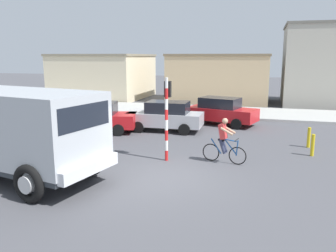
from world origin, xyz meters
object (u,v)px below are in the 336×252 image
at_px(bollard_far, 309,137).
at_px(car_red_near, 221,111).
at_px(traffic_light_pole, 167,107).
at_px(car_white_mid, 97,117).
at_px(bollard_near, 313,145).
at_px(truck_foreground, 23,130).
at_px(cyclist, 224,141).
at_px(car_far_side, 166,116).

bearing_deg(bollard_far, car_red_near, 136.31).
bearing_deg(car_red_near, traffic_light_pole, -98.08).
height_order(traffic_light_pole, car_red_near, traffic_light_pole).
distance_m(car_white_mid, bollard_near, 10.61).
distance_m(truck_foreground, cyclist, 7.02).
relative_size(traffic_light_pole, car_white_mid, 0.75).
bearing_deg(car_far_side, bollard_near, -23.20).
height_order(traffic_light_pole, bollard_near, traffic_light_pole).
xyz_separation_m(cyclist, car_far_side, (-3.72, 4.92, -0.05)).
xyz_separation_m(traffic_light_pole, bollard_far, (5.50, 3.53, -1.62)).
relative_size(truck_foreground, traffic_light_pole, 1.81).
bearing_deg(cyclist, truck_foreground, -148.90).
distance_m(traffic_light_pole, car_far_side, 5.54).
relative_size(cyclist, car_white_mid, 0.40).
bearing_deg(bollard_near, car_red_near, 128.15).
bearing_deg(car_far_side, car_white_mid, -158.69).
distance_m(truck_foreground, bollard_near, 10.88).
distance_m(cyclist, car_red_near, 7.57).
height_order(car_white_mid, car_far_side, same).
height_order(cyclist, bollard_near, cyclist).
distance_m(car_far_side, bollard_far, 7.26).
bearing_deg(truck_foreground, cyclist, 31.10).
relative_size(cyclist, bollard_near, 1.91).
distance_m(car_white_mid, car_far_side, 3.66).
bearing_deg(car_red_near, bollard_far, -43.69).
distance_m(traffic_light_pole, car_red_near, 7.92).
bearing_deg(car_red_near, bollard_near, -51.85).
relative_size(car_white_mid, bollard_near, 4.76).
bearing_deg(car_white_mid, cyclist, -26.72).
distance_m(traffic_light_pole, bollard_near, 6.12).
height_order(truck_foreground, car_far_side, truck_foreground).
distance_m(traffic_light_pole, bollard_far, 6.74).
xyz_separation_m(traffic_light_pole, car_white_mid, (-4.97, 3.83, -1.25)).
bearing_deg(car_red_near, car_far_side, -135.89).
relative_size(traffic_light_pole, car_far_side, 0.79).
xyz_separation_m(car_far_side, bollard_far, (7.07, -1.63, -0.37)).
distance_m(truck_foreground, traffic_light_pole, 5.09).
xyz_separation_m(truck_foreground, bollard_near, (9.31, 5.49, -1.22)).
relative_size(traffic_light_pole, car_red_near, 0.74).
xyz_separation_m(cyclist, bollard_near, (3.34, 1.89, -0.41)).
height_order(car_white_mid, bollard_near, car_white_mid).
height_order(truck_foreground, bollard_far, truck_foreground).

